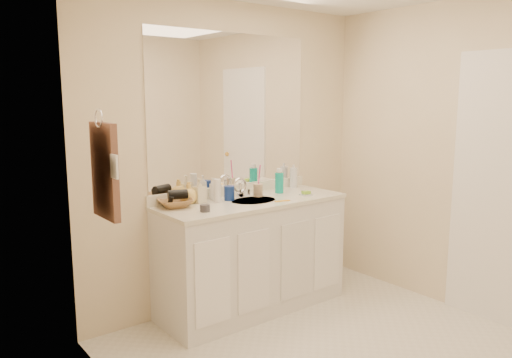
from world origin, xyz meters
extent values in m
cube|color=beige|center=(0.00, 1.30, 1.20)|extent=(2.60, 0.02, 2.40)
cube|color=beige|center=(-1.30, 0.00, 1.20)|extent=(0.02, 2.60, 2.40)
cube|color=beige|center=(1.30, 0.00, 1.20)|extent=(0.02, 2.60, 2.40)
cube|color=white|center=(0.00, 1.02, 0.42)|extent=(1.50, 0.55, 0.85)
cube|color=silver|center=(0.00, 1.02, 0.86)|extent=(1.52, 0.57, 0.03)
cube|color=white|center=(0.00, 1.29, 0.92)|extent=(1.52, 0.03, 0.08)
cylinder|color=beige|center=(0.00, 1.00, 0.87)|extent=(0.37, 0.37, 0.02)
cylinder|color=silver|center=(0.00, 1.18, 0.94)|extent=(0.02, 0.02, 0.11)
cube|color=white|center=(0.00, 1.29, 1.56)|extent=(1.48, 0.01, 1.20)
cylinder|color=navy|center=(-0.15, 1.12, 0.93)|extent=(0.10, 0.10, 0.11)
cylinder|color=tan|center=(0.12, 1.10, 0.93)|extent=(0.08, 0.08, 0.10)
cylinder|color=#EA3D90|center=(0.13, 1.10, 1.03)|extent=(0.01, 0.04, 0.21)
cylinder|color=#0EA997|center=(0.35, 1.11, 0.96)|extent=(0.09, 0.09, 0.17)
cylinder|color=silver|center=(0.61, 1.22, 0.97)|extent=(0.07, 0.07, 0.17)
cube|color=silver|center=(0.45, 0.90, 0.89)|extent=(0.11, 0.09, 0.01)
cube|color=#87C730|center=(0.45, 0.90, 0.90)|extent=(0.07, 0.06, 0.02)
cube|color=#F6A719|center=(0.15, 0.84, 0.88)|extent=(0.13, 0.06, 0.01)
cylinder|color=#37363D|center=(-0.50, 0.91, 0.90)|extent=(0.08, 0.08, 0.05)
cylinder|color=white|center=(-0.26, 1.12, 0.97)|extent=(0.07, 0.07, 0.18)
imported|color=white|center=(-0.23, 1.22, 0.97)|extent=(0.08, 0.08, 0.17)
imported|color=beige|center=(-0.37, 1.19, 0.97)|extent=(0.09, 0.09, 0.18)
imported|color=#F2C75E|center=(-0.45, 1.21, 0.96)|extent=(0.16, 0.16, 0.16)
imported|color=olive|center=(-0.59, 1.16, 0.91)|extent=(0.29, 0.29, 0.06)
cylinder|color=black|center=(-0.57, 1.16, 0.97)|extent=(0.15, 0.11, 0.07)
torus|color=silver|center=(-1.27, 0.77, 1.55)|extent=(0.01, 0.11, 0.11)
cube|color=#52362C|center=(-1.25, 0.77, 1.25)|extent=(0.04, 0.32, 0.55)
cube|color=white|center=(-1.27, 0.57, 1.30)|extent=(0.01, 0.08, 0.13)
cube|color=white|center=(1.29, -0.30, 1.00)|extent=(0.02, 0.82, 2.00)
camera|label=1|loc=(-2.29, -1.97, 1.67)|focal=35.00mm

